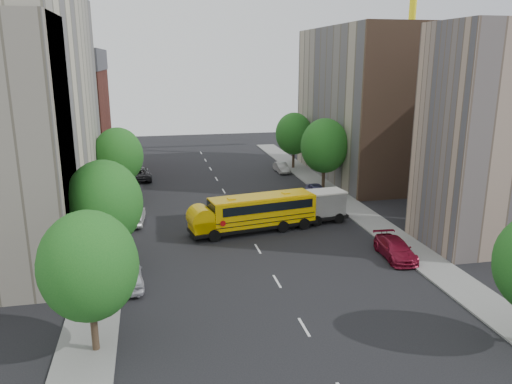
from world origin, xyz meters
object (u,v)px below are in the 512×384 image
object	(u,v)px
parked_car_5	(282,168)
street_tree_5	(294,134)
safari_truck	(311,207)
street_tree_1	(104,203)
parked_car_1	(135,216)
street_tree_0	(89,266)
parked_car_3	(395,249)
street_tree_2	(118,156)
school_bus	(253,212)
parked_car_0	(129,275)
parked_car_4	(317,191)
street_tree_4	(324,146)
parked_car_2	(139,173)

from	to	relation	value
parked_car_5	street_tree_5	bearing A→B (deg)	42.50
safari_truck	street_tree_1	bearing A→B (deg)	-163.97
safari_truck	parked_car_1	size ratio (longest dim) A/B	1.54
street_tree_0	safari_truck	bearing A→B (deg)	45.50
street_tree_5	parked_car_3	bearing A→B (deg)	-92.52
street_tree_2	school_bus	size ratio (longest dim) A/B	0.67
parked_car_5	parked_car_3	bearing A→B (deg)	-89.96
street_tree_2	school_bus	distance (m)	16.74
street_tree_0	parked_car_3	world-z (taller)	street_tree_0
street_tree_1	parked_car_3	distance (m)	21.11
street_tree_1	parked_car_1	world-z (taller)	street_tree_1
parked_car_0	parked_car_4	xyz separation A→B (m)	(18.90, 17.94, -0.04)
parked_car_3	parked_car_4	bearing A→B (deg)	95.15
safari_truck	parked_car_0	bearing A→B (deg)	-154.60
parked_car_0	parked_car_4	size ratio (longest dim) A/B	1.06
street_tree_0	street_tree_4	distance (m)	35.61
street_tree_4	parked_car_2	distance (m)	22.87
school_bus	parked_car_4	xyz separation A→B (m)	(8.85, 9.08, -1.03)
safari_truck	parked_car_5	world-z (taller)	safari_truck
parked_car_0	parked_car_1	bearing A→B (deg)	-95.32
parked_car_2	parked_car_5	distance (m)	18.11
street_tree_5	school_bus	xyz separation A→B (m)	(-10.55, -23.83, -2.95)
street_tree_1	safari_truck	world-z (taller)	street_tree_1
street_tree_4	parked_car_0	size ratio (longest dim) A/B	1.80
street_tree_5	parked_car_2	bearing A→B (deg)	-173.26
parked_car_0	parked_car_1	world-z (taller)	parked_car_0
school_bus	parked_car_4	size ratio (longest dim) A/B	2.69
street_tree_4	parked_car_0	world-z (taller)	street_tree_4
parked_car_0	parked_car_5	world-z (taller)	parked_car_0
street_tree_5	parked_car_4	distance (m)	15.37
street_tree_2	parked_car_2	bearing A→B (deg)	79.99
street_tree_2	parked_car_1	bearing A→B (deg)	-78.72
school_bus	parked_car_5	bearing A→B (deg)	59.10
street_tree_4	street_tree_2	bearing A→B (deg)	180.00
street_tree_5	parked_car_0	size ratio (longest dim) A/B	1.67
street_tree_0	parked_car_3	bearing A→B (deg)	21.55
parked_car_3	safari_truck	bearing A→B (deg)	115.30
safari_truck	parked_car_5	bearing A→B (deg)	75.06
parked_car_3	street_tree_2	bearing A→B (deg)	140.18
street_tree_5	parked_car_4	xyz separation A→B (m)	(-1.70, -14.75, -3.98)
parked_car_4	school_bus	bearing A→B (deg)	-130.91
street_tree_4	parked_car_2	size ratio (longest dim) A/B	1.44
street_tree_4	safari_truck	world-z (taller)	street_tree_4
street_tree_2	street_tree_5	distance (m)	25.06
school_bus	parked_car_1	distance (m)	10.83
school_bus	parked_car_3	size ratio (longest dim) A/B	2.32
street_tree_4	safari_truck	distance (m)	12.29
street_tree_2	parked_car_5	distance (m)	22.52
school_bus	parked_car_4	world-z (taller)	school_bus
street_tree_1	parked_car_0	bearing A→B (deg)	-62.53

